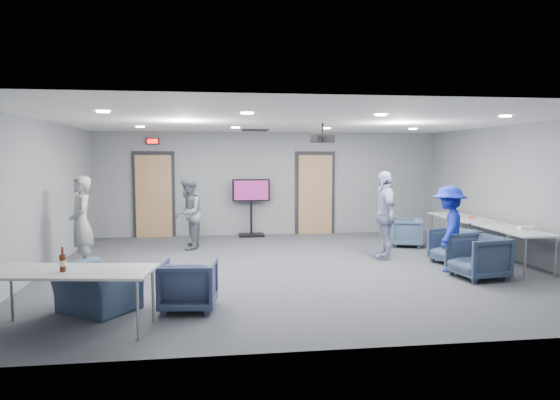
{
  "coord_description": "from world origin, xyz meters",
  "views": [
    {
      "loc": [
        -1.5,
        -9.06,
        2.07
      ],
      "look_at": [
        -0.18,
        0.76,
        1.2
      ],
      "focal_mm": 32.0,
      "sensor_mm": 36.0,
      "label": 1
    }
  ],
  "objects": [
    {
      "name": "floor",
      "position": [
        0.0,
        0.0,
        0.0
      ],
      "size": [
        9.0,
        9.0,
        0.0
      ],
      "primitive_type": "plane",
      "color": "#34363B",
      "rests_on": "ground"
    },
    {
      "name": "ceiling",
      "position": [
        0.0,
        0.0,
        2.7
      ],
      "size": [
        9.0,
        9.0,
        0.0
      ],
      "primitive_type": "plane",
      "rotation": [
        3.14,
        0.0,
        0.0
      ],
      "color": "white",
      "rests_on": "wall_back"
    },
    {
      "name": "wall_back",
      "position": [
        0.0,
        4.0,
        1.35
      ],
      "size": [
        9.0,
        0.02,
        2.7
      ],
      "primitive_type": "cube",
      "color": "gray",
      "rests_on": "floor"
    },
    {
      "name": "wall_front",
      "position": [
        0.0,
        -4.0,
        1.35
      ],
      "size": [
        9.0,
        0.02,
        2.7
      ],
      "primitive_type": "cube",
      "color": "gray",
      "rests_on": "floor"
    },
    {
      "name": "wall_left",
      "position": [
        -4.5,
        0.0,
        1.35
      ],
      "size": [
        0.02,
        8.0,
        2.7
      ],
      "primitive_type": "cube",
      "color": "gray",
      "rests_on": "floor"
    },
    {
      "name": "wall_right",
      "position": [
        4.5,
        0.0,
        1.35
      ],
      "size": [
        0.02,
        8.0,
        2.7
      ],
      "primitive_type": "cube",
      "color": "gray",
      "rests_on": "floor"
    },
    {
      "name": "door_left",
      "position": [
        -3.0,
        3.95,
        1.07
      ],
      "size": [
        1.06,
        0.17,
        2.24
      ],
      "color": "black",
      "rests_on": "wall_back"
    },
    {
      "name": "door_right",
      "position": [
        1.2,
        3.95,
        1.07
      ],
      "size": [
        1.06,
        0.17,
        2.24
      ],
      "color": "black",
      "rests_on": "wall_back"
    },
    {
      "name": "exit_sign",
      "position": [
        -3.0,
        3.93,
        2.45
      ],
      "size": [
        0.32,
        0.08,
        0.16
      ],
      "color": "black",
      "rests_on": "wall_back"
    },
    {
      "name": "hvac_diffuser",
      "position": [
        -0.5,
        2.8,
        2.69
      ],
      "size": [
        0.6,
        0.6,
        0.03
      ],
      "primitive_type": "cube",
      "color": "black",
      "rests_on": "ceiling"
    },
    {
      "name": "downlights",
      "position": [
        0.0,
        0.0,
        2.68
      ],
      "size": [
        6.18,
        3.78,
        0.02
      ],
      "color": "white",
      "rests_on": "ceiling"
    },
    {
      "name": "person_a",
      "position": [
        -3.86,
        0.25,
        0.86
      ],
      "size": [
        0.6,
        0.73,
        1.72
      ],
      "primitive_type": "imported",
      "rotation": [
        0.0,
        0.0,
        -1.24
      ],
      "color": "gray",
      "rests_on": "floor"
    },
    {
      "name": "person_b",
      "position": [
        -2.06,
        2.14,
        0.8
      ],
      "size": [
        0.68,
        0.84,
        1.6
      ],
      "primitive_type": "imported",
      "rotation": [
        0.0,
        0.0,
        -1.67
      ],
      "color": "slate",
      "rests_on": "floor"
    },
    {
      "name": "person_c",
      "position": [
        1.94,
        0.6,
        0.89
      ],
      "size": [
        0.48,
        1.06,
        1.77
      ],
      "primitive_type": "imported",
      "rotation": [
        0.0,
        0.0,
        -1.62
      ],
      "color": "#9EA9CB",
      "rests_on": "floor"
    },
    {
      "name": "person_d",
      "position": [
        2.7,
        -0.67,
        0.77
      ],
      "size": [
        1.02,
        1.15,
        1.55
      ],
      "primitive_type": "imported",
      "rotation": [
        0.0,
        0.0,
        -2.13
      ],
      "color": "#1B2CB3",
      "rests_on": "floor"
    },
    {
      "name": "chair_right_a",
      "position": [
        2.9,
        1.82,
        0.32
      ],
      "size": [
        0.89,
        0.88,
        0.64
      ],
      "primitive_type": "imported",
      "rotation": [
        0.0,
        0.0,
        -1.9
      ],
      "color": "#3E536C",
      "rests_on": "floor"
    },
    {
      "name": "chair_right_b",
      "position": [
        3.1,
        -0.09,
        0.34
      ],
      "size": [
        0.94,
        0.93,
        0.68
      ],
      "primitive_type": "imported",
      "rotation": [
        0.0,
        0.0,
        -1.24
      ],
      "color": "#34425A",
      "rests_on": "floor"
    },
    {
      "name": "chair_right_c",
      "position": [
        2.94,
        -1.26,
        0.37
      ],
      "size": [
        0.91,
        0.89,
        0.74
      ],
      "primitive_type": "imported",
      "rotation": [
        0.0,
        0.0,
        -1.43
      ],
      "color": "#313F55",
      "rests_on": "floor"
    },
    {
      "name": "chair_front_a",
      "position": [
        -1.84,
        -2.36,
        0.34
      ],
      "size": [
        0.8,
        0.82,
        0.68
      ],
      "primitive_type": "imported",
      "rotation": [
        0.0,
        0.0,
        3.03
      ],
      "color": "#36405E",
      "rests_on": "floor"
    },
    {
      "name": "chair_front_b",
      "position": [
        -3.06,
        -2.27,
        0.31
      ],
      "size": [
        1.27,
        1.24,
        0.62
      ],
      "primitive_type": "imported",
      "rotation": [
        0.0,
        0.0,
        2.51
      ],
      "color": "#3C4F69",
      "rests_on": "floor"
    },
    {
      "name": "table_right_a",
      "position": [
        4.0,
        1.31,
        0.69
      ],
      "size": [
        0.79,
        1.91,
        0.73
      ],
      "rotation": [
        0.0,
        0.0,
        1.57
      ],
      "color": "silver",
      "rests_on": "floor"
    },
    {
      "name": "table_right_b",
      "position": [
        4.0,
        -0.59,
        0.68
      ],
      "size": [
        0.72,
        1.73,
        0.73
      ],
      "rotation": [
        0.0,
        0.0,
        1.57
      ],
      "color": "silver",
      "rests_on": "floor"
    },
    {
      "name": "table_front_left",
      "position": [
        -3.18,
        -3.0,
        0.69
      ],
      "size": [
        2.03,
        1.07,
        0.73
      ],
      "rotation": [
        0.0,
        0.0,
        -0.14
      ],
      "color": "silver",
      "rests_on": "floor"
    },
    {
      "name": "bottle_front",
      "position": [
        -3.24,
        -3.07,
        0.84
      ],
      "size": [
        0.08,
        0.08,
        0.29
      ],
      "color": "#511E0D",
      "rests_on": "table_front_left"
    },
    {
      "name": "bottle_right",
      "position": [
        3.96,
        1.75,
        0.82
      ],
      "size": [
        0.06,
        0.06,
        0.24
      ],
      "color": "#511E0D",
      "rests_on": "table_right_a"
    },
    {
      "name": "snack_box",
      "position": [
        4.09,
        1.11,
        0.75
      ],
      "size": [
        0.16,
        0.11,
        0.04
      ],
      "primitive_type": "cube",
      "rotation": [
        0.0,
        0.0,
        -0.02
      ],
      "color": "#D66A35",
      "rests_on": "table_right_a"
    },
    {
      "name": "wrapper",
      "position": [
        4.2,
        -0.67,
        0.76
      ],
      "size": [
        0.28,
        0.21,
        0.06
      ],
      "primitive_type": "cube",
      "rotation": [
        0.0,
        0.0,
        -0.18
      ],
      "color": "silver",
      "rests_on": "table_right_b"
    },
    {
      "name": "tv_stand",
      "position": [
        -0.52,
        3.75,
        0.84
      ],
      "size": [
        0.97,
        0.46,
        1.49
      ],
      "color": "black",
      "rests_on": "floor"
    },
    {
      "name": "projector",
      "position": [
        0.57,
        0.26,
        2.4
      ],
      "size": [
        0.43,
        0.39,
        0.36
      ],
      "rotation": [
        0.0,
        0.0,
        0.23
      ],
      "color": "black",
      "rests_on": "ceiling"
    }
  ]
}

